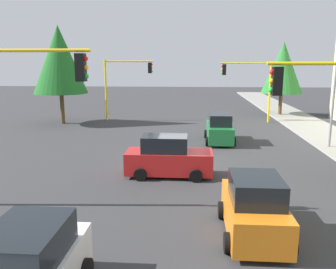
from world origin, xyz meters
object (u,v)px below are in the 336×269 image
object	(u,v)px
traffic_signal_far_right	(125,78)
traffic_signal_near_right	(17,96)
traffic_signal_far_left	(250,79)
car_orange	(254,209)
tree_opposite_side	(59,60)
tree_roadside_far	(283,68)
car_red	(168,158)
car_green	(219,129)

from	to	relation	value
traffic_signal_far_right	traffic_signal_near_right	size ratio (longest dim) A/B	0.94
traffic_signal_far_left	car_orange	world-z (taller)	traffic_signal_far_left
traffic_signal_near_right	tree_opposite_side	bearing A→B (deg)	-163.70
traffic_signal_far_left	tree_roadside_far	distance (m)	5.62
traffic_signal_far_right	tree_opposite_side	bearing A→B (deg)	-69.38
traffic_signal_near_right	tree_opposite_side	xyz separation A→B (m)	(-18.00, -5.26, 1.40)
tree_roadside_far	car_red	distance (m)	22.74
traffic_signal_near_right	car_red	xyz separation A→B (m)	(-4.00, 5.14, -3.29)
traffic_signal_far_left	car_orange	bearing A→B (deg)	-8.29
car_red	car_green	xyz separation A→B (m)	(-7.45, 3.00, -0.00)
traffic_signal_far_left	tree_opposite_side	xyz separation A→B (m)	(2.00, -16.66, 1.72)
tree_opposite_side	tree_roadside_far	bearing A→B (deg)	106.31
car_red	car_orange	size ratio (longest dim) A/B	1.13
tree_opposite_side	car_orange	bearing A→B (deg)	34.40
traffic_signal_far_right	car_orange	world-z (taller)	traffic_signal_far_right
traffic_signal_far_left	tree_opposite_side	distance (m)	16.87
car_red	car_orange	xyz separation A→B (m)	(5.72, 3.09, -0.00)
traffic_signal_far_left	car_red	size ratio (longest dim) A/B	1.32
traffic_signal_far_left	traffic_signal_near_right	distance (m)	23.02
traffic_signal_far_left	car_red	xyz separation A→B (m)	(16.00, -6.26, -2.98)
car_red	traffic_signal_near_right	bearing A→B (deg)	-52.12
traffic_signal_near_right	tree_roadside_far	bearing A→B (deg)	147.59
traffic_signal_far_right	car_red	xyz separation A→B (m)	(16.00, 5.09, -3.07)
tree_roadside_far	car_red	xyz separation A→B (m)	(20.00, -10.09, -3.93)
car_red	car_green	distance (m)	8.03
tree_opposite_side	car_orange	xyz separation A→B (m)	(19.72, 13.50, -4.69)
traffic_signal_far_left	traffic_signal_near_right	bearing A→B (deg)	-29.68
traffic_signal_far_right	tree_opposite_side	xyz separation A→B (m)	(2.00, -5.31, 1.62)
car_green	traffic_signal_far_right	bearing A→B (deg)	-136.59
tree_opposite_side	tree_roadside_far	xyz separation A→B (m)	(-6.00, 20.50, -0.77)
traffic_signal_far_left	car_orange	xyz separation A→B (m)	(21.72, -3.16, -2.98)
car_orange	traffic_signal_far_left	bearing A→B (deg)	171.71
car_green	car_orange	distance (m)	13.17
car_green	tree_roadside_far	bearing A→B (deg)	150.53
traffic_signal_far_left	traffic_signal_far_right	world-z (taller)	traffic_signal_far_right
tree_roadside_far	car_green	world-z (taller)	tree_roadside_far
tree_opposite_side	car_green	world-z (taller)	tree_opposite_side
tree_roadside_far	traffic_signal_far_right	bearing A→B (deg)	-75.24
tree_opposite_side	tree_roadside_far	size ratio (longest dim) A/B	1.16
tree_roadside_far	car_green	xyz separation A→B (m)	(12.55, -7.09, -3.93)
traffic_signal_far_left	traffic_signal_far_right	size ratio (longest dim) A/B	0.97
traffic_signal_far_left	car_orange	distance (m)	22.15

